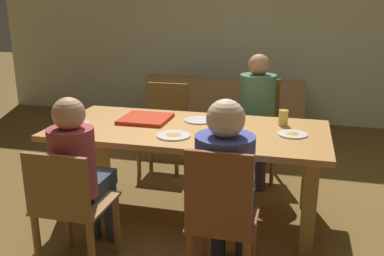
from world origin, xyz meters
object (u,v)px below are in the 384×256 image
(plate_2, at_px, (74,124))
(chair_1, at_px, (257,124))
(person_1, at_px, (257,109))
(plate_3, at_px, (173,135))
(chair_3, at_px, (165,122))
(drinking_glass_0, at_px, (283,118))
(drinking_glass_1, at_px, (219,122))
(plate_0, at_px, (292,134))
(chair_0, at_px, (70,207))
(person_2, at_px, (226,178))
(pizza_box_0, at_px, (146,119))
(chair_2, at_px, (221,221))
(plate_1, at_px, (199,120))
(couch, at_px, (226,109))
(dining_table, at_px, (189,140))
(person_0, at_px, (80,168))

(plate_2, bearing_deg, chair_1, 40.21)
(person_1, xyz_separation_m, plate_3, (-0.49, -1.08, 0.03))
(person_1, bearing_deg, chair_3, 172.42)
(drinking_glass_0, xyz_separation_m, drinking_glass_1, (-0.47, -0.29, 0.01))
(plate_0, bearing_deg, chair_0, -143.49)
(person_2, xyz_separation_m, plate_3, (-0.49, 0.57, 0.05))
(pizza_box_0, bearing_deg, chair_2, -51.65)
(person_1, distance_m, plate_0, 0.90)
(plate_0, height_order, plate_3, same)
(plate_1, bearing_deg, person_2, -68.32)
(pizza_box_0, xyz_separation_m, plate_2, (-0.50, -0.29, -0.00))
(chair_2, height_order, couch, chair_2)
(plate_0, xyz_separation_m, couch, (-0.93, 2.53, -0.48))
(drinking_glass_1, bearing_deg, chair_3, 127.62)
(chair_1, relative_size, person_2, 0.82)
(chair_1, bearing_deg, plate_2, -139.79)
(dining_table, relative_size, person_0, 1.88)
(pizza_box_0, height_order, plate_3, pizza_box_0)
(person_2, xyz_separation_m, plate_1, (-0.41, 1.03, 0.05))
(plate_0, relative_size, drinking_glass_0, 1.80)
(plate_0, bearing_deg, plate_3, -163.67)
(drinking_glass_0, bearing_deg, plate_1, -175.89)
(chair_0, distance_m, plate_0, 1.66)
(drinking_glass_1, bearing_deg, person_0, -134.20)
(chair_1, xyz_separation_m, drinking_glass_0, (0.27, -0.71, 0.27))
(plate_2, height_order, plate_3, same)
(drinking_glass_0, distance_m, drinking_glass_1, 0.55)
(dining_table, distance_m, plate_3, 0.27)
(person_0, height_order, person_1, person_1)
(plate_3, height_order, drinking_glass_0, drinking_glass_0)
(dining_table, xyz_separation_m, chair_1, (0.44, 0.98, -0.11))
(person_0, bearing_deg, chair_0, -90.00)
(person_1, relative_size, chair_2, 1.31)
(plate_3, bearing_deg, plate_1, 79.55)
(person_0, relative_size, person_2, 0.97)
(drinking_glass_0, relative_size, couch, 0.06)
(person_2, relative_size, plate_2, 4.69)
(chair_1, distance_m, plate_1, 0.89)
(chair_1, distance_m, chair_2, 1.93)
(person_0, distance_m, chair_3, 1.78)
(person_2, bearing_deg, chair_2, -90.00)
(drinking_glass_0, bearing_deg, chair_2, -102.63)
(dining_table, distance_m, drinking_glass_0, 0.78)
(chair_2, distance_m, plate_0, 1.05)
(chair_0, height_order, person_2, person_2)
(dining_table, relative_size, person_2, 1.82)
(drinking_glass_0, bearing_deg, pizza_box_0, -172.68)
(dining_table, relative_size, plate_3, 8.49)
(person_1, bearing_deg, drinking_glass_0, -64.59)
(plate_1, distance_m, plate_2, 1.02)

